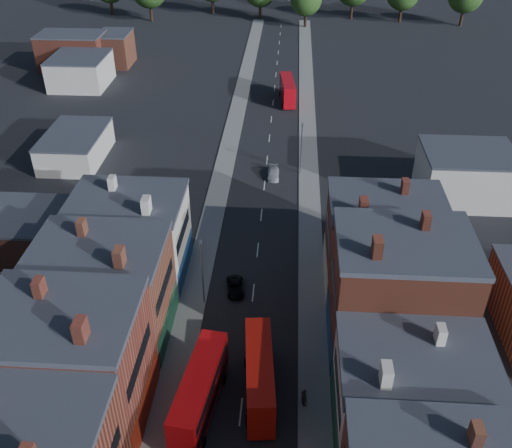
# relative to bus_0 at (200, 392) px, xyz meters

# --- Properties ---
(pavement_west) EXTENTS (3.00, 200.00, 0.12)m
(pavement_west) POSITION_rel_bus_0_xyz_m (-3.00, 34.06, -2.40)
(pavement_west) COLOR gray
(pavement_west) RESTS_ON ground
(pavement_east) EXTENTS (3.00, 200.00, 0.12)m
(pavement_east) POSITION_rel_bus_0_xyz_m (10.00, 34.06, -2.40)
(pavement_east) COLOR gray
(pavement_east) RESTS_ON ground
(lamp_post_2) EXTENTS (0.25, 0.70, 8.12)m
(lamp_post_2) POSITION_rel_bus_0_xyz_m (-1.70, 14.06, 2.24)
(lamp_post_2) COLOR slate
(lamp_post_2) RESTS_ON ground
(lamp_post_3) EXTENTS (0.25, 0.70, 8.12)m
(lamp_post_3) POSITION_rel_bus_0_xyz_m (8.70, 44.06, 2.24)
(lamp_post_3) COLOR slate
(lamp_post_3) RESTS_ON ground
(bus_0) EXTENTS (3.83, 10.79, 4.56)m
(bus_0) POSITION_rel_bus_0_xyz_m (0.00, 0.00, 0.00)
(bus_0) COLOR #B10A0C
(bus_0) RESTS_ON ground
(bus_1) EXTENTS (3.31, 10.48, 4.45)m
(bus_1) POSITION_rel_bus_0_xyz_m (5.00, 2.20, -0.06)
(bus_1) COLOR red
(bus_1) RESTS_ON ground
(bus_2) EXTENTS (3.32, 10.07, 4.27)m
(bus_2) POSITION_rel_bus_0_xyz_m (6.19, 72.98, -0.16)
(bus_2) COLOR #BA0810
(bus_2) RESTS_ON ground
(car_2) EXTENTS (2.30, 4.08, 1.08)m
(car_2) POSITION_rel_bus_0_xyz_m (1.49, 16.27, -1.92)
(car_2) COLOR black
(car_2) RESTS_ON ground
(car_3) EXTENTS (1.78, 4.19, 1.21)m
(car_3) POSITION_rel_bus_0_xyz_m (4.70, 42.62, -1.86)
(car_3) COLOR #BCBCBC
(car_3) RESTS_ON ground
(ped_3) EXTENTS (0.91, 1.26, 1.97)m
(ped_3) POSITION_rel_bus_0_xyz_m (9.00, 1.06, -1.36)
(ped_3) COLOR #544D48
(ped_3) RESTS_ON pavement_east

